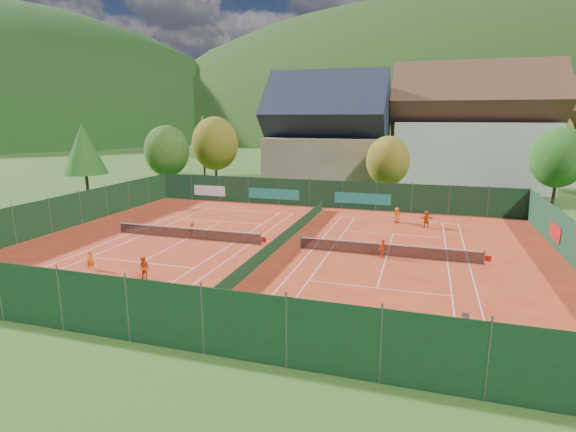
{
  "coord_description": "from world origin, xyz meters",
  "views": [
    {
      "loc": [
        10.26,
        -31.39,
        9.76
      ],
      "look_at": [
        0.0,
        2.0,
        2.0
      ],
      "focal_mm": 28.0,
      "sensor_mm": 36.0,
      "label": 1
    }
  ],
  "objects_px": {
    "player_left_far": "(192,229)",
    "chalet": "(327,140)",
    "player_left_near": "(90,260)",
    "hotel_block_a": "(471,134)",
    "player_right_far_b": "(426,219)",
    "hotel_block_b": "(569,139)",
    "player_right_far_a": "(397,215)",
    "player_left_mid": "(144,268)",
    "player_right_near": "(383,249)",
    "ball_hopper": "(465,317)"
  },
  "relations": [
    {
      "from": "player_left_far",
      "to": "chalet",
      "type": "bearing_deg",
      "value": -83.61
    },
    {
      "from": "player_left_near",
      "to": "hotel_block_a",
      "type": "bearing_deg",
      "value": 18.33
    },
    {
      "from": "hotel_block_a",
      "to": "player_left_far",
      "type": "height_order",
      "value": "hotel_block_a"
    },
    {
      "from": "player_left_far",
      "to": "player_right_far_b",
      "type": "xyz_separation_m",
      "value": [
        18.5,
        9.0,
        0.15
      ]
    },
    {
      "from": "hotel_block_b",
      "to": "player_right_far_a",
      "type": "distance_m",
      "value": 40.25
    },
    {
      "from": "hotel_block_a",
      "to": "player_right_far_a",
      "type": "height_order",
      "value": "hotel_block_a"
    },
    {
      "from": "player_left_far",
      "to": "player_right_far_b",
      "type": "height_order",
      "value": "player_right_far_b"
    },
    {
      "from": "player_left_far",
      "to": "player_right_far_a",
      "type": "bearing_deg",
      "value": -131.44
    },
    {
      "from": "hotel_block_b",
      "to": "player_right_far_b",
      "type": "relative_size",
      "value": 11.09
    },
    {
      "from": "player_left_mid",
      "to": "player_right_far_b",
      "type": "distance_m",
      "value": 24.93
    },
    {
      "from": "player_right_near",
      "to": "player_left_far",
      "type": "bearing_deg",
      "value": 113.07
    },
    {
      "from": "player_left_mid",
      "to": "player_right_far_a",
      "type": "xyz_separation_m",
      "value": [
        13.69,
        20.01,
        -0.01
      ]
    },
    {
      "from": "player_right_near",
      "to": "hotel_block_a",
      "type": "bearing_deg",
      "value": 14.54
    },
    {
      "from": "hotel_block_b",
      "to": "player_left_mid",
      "type": "xyz_separation_m",
      "value": [
        -35.72,
        -53.18,
        -5.88
      ]
    },
    {
      "from": "chalet",
      "to": "player_right_far_a",
      "type": "bearing_deg",
      "value": -60.22
    },
    {
      "from": "ball_hopper",
      "to": "player_right_far_b",
      "type": "bearing_deg",
      "value": 95.39
    },
    {
      "from": "player_right_far_b",
      "to": "player_left_far",
      "type": "bearing_deg",
      "value": -0.77
    },
    {
      "from": "player_left_far",
      "to": "player_right_near",
      "type": "bearing_deg",
      "value": -168.37
    },
    {
      "from": "chalet",
      "to": "player_left_near",
      "type": "height_order",
      "value": "chalet"
    },
    {
      "from": "player_left_far",
      "to": "player_right_far_a",
      "type": "xyz_separation_m",
      "value": [
        15.87,
        10.18,
        0.1
      ]
    },
    {
      "from": "hotel_block_a",
      "to": "player_left_near",
      "type": "bearing_deg",
      "value": -120.41
    },
    {
      "from": "ball_hopper",
      "to": "player_right_near",
      "type": "xyz_separation_m",
      "value": [
        -4.76,
        9.78,
        0.12
      ]
    },
    {
      "from": "player_left_near",
      "to": "player_right_far_a",
      "type": "distance_m",
      "value": 26.58
    },
    {
      "from": "ball_hopper",
      "to": "player_left_far",
      "type": "height_order",
      "value": "player_left_far"
    },
    {
      "from": "hotel_block_a",
      "to": "ball_hopper",
      "type": "relative_size",
      "value": 27.0
    },
    {
      "from": "player_right_near",
      "to": "ball_hopper",
      "type": "bearing_deg",
      "value": -126.76
    },
    {
      "from": "hotel_block_a",
      "to": "player_left_far",
      "type": "relative_size",
      "value": 17.06
    },
    {
      "from": "ball_hopper",
      "to": "player_left_near",
      "type": "distance_m",
      "value": 22.72
    },
    {
      "from": "ball_hopper",
      "to": "player_right_far_b",
      "type": "relative_size",
      "value": 0.51
    },
    {
      "from": "hotel_block_b",
      "to": "hotel_block_a",
      "type": "bearing_deg",
      "value": -150.26
    },
    {
      "from": "chalet",
      "to": "hotel_block_a",
      "type": "distance_m",
      "value": 19.94
    },
    {
      "from": "ball_hopper",
      "to": "player_right_far_a",
      "type": "xyz_separation_m",
      "value": [
        -4.52,
        21.12,
        0.17
      ]
    },
    {
      "from": "hotel_block_b",
      "to": "player_right_far_a",
      "type": "bearing_deg",
      "value": -123.59
    },
    {
      "from": "player_left_far",
      "to": "hotel_block_b",
      "type": "bearing_deg",
      "value": -115.3
    },
    {
      "from": "hotel_block_a",
      "to": "player_right_far_b",
      "type": "distance_m",
      "value": 27.7
    },
    {
      "from": "player_left_near",
      "to": "player_right_far_a",
      "type": "xyz_separation_m",
      "value": [
        18.14,
        19.42,
        0.11
      ]
    },
    {
      "from": "player_right_far_b",
      "to": "player_left_near",
      "type": "bearing_deg",
      "value": 14.56
    },
    {
      "from": "chalet",
      "to": "player_left_near",
      "type": "xyz_separation_m",
      "value": [
        -7.17,
        -38.59,
        -6.0
      ]
    },
    {
      "from": "chalet",
      "to": "player_right_far_b",
      "type": "xyz_separation_m",
      "value": [
        13.61,
        -20.35,
        -5.85
      ]
    },
    {
      "from": "player_left_near",
      "to": "player_right_far_a",
      "type": "height_order",
      "value": "player_right_far_a"
    },
    {
      "from": "player_right_far_a",
      "to": "hotel_block_a",
      "type": "bearing_deg",
      "value": -137.26
    },
    {
      "from": "chalet",
      "to": "player_left_mid",
      "type": "relative_size",
      "value": 10.98
    },
    {
      "from": "hotel_block_a",
      "to": "player_left_near",
      "type": "relative_size",
      "value": 17.32
    },
    {
      "from": "hotel_block_b",
      "to": "ball_hopper",
      "type": "height_order",
      "value": "hotel_block_b"
    },
    {
      "from": "player_right_far_a",
      "to": "player_left_mid",
      "type": "bearing_deg",
      "value": 26.06
    },
    {
      "from": "player_left_near",
      "to": "player_right_far_b",
      "type": "bearing_deg",
      "value": 0.02
    },
    {
      "from": "player_left_mid",
      "to": "player_left_far",
      "type": "distance_m",
      "value": 10.07
    },
    {
      "from": "chalet",
      "to": "hotel_block_b",
      "type": "bearing_deg",
      "value": 22.99
    },
    {
      "from": "chalet",
      "to": "hotel_block_b",
      "type": "xyz_separation_m",
      "value": [
        33.0,
        14.0,
        -0.01
      ]
    },
    {
      "from": "player_right_near",
      "to": "player_right_far_a",
      "type": "bearing_deg",
      "value": 26.1
    }
  ]
}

